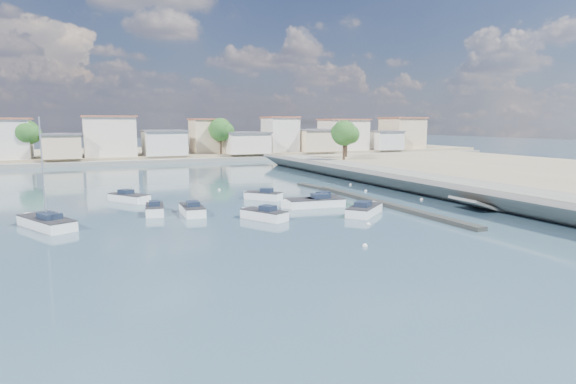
% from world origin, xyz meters
% --- Properties ---
extents(ground, '(400.00, 400.00, 0.00)m').
position_xyz_m(ground, '(0.00, 40.00, 0.00)').
color(ground, '#2A4555').
rests_on(ground, ground).
extents(seawall_walkway, '(5.00, 90.00, 1.80)m').
position_xyz_m(seawall_walkway, '(18.50, 13.00, 0.90)').
color(seawall_walkway, slate).
rests_on(seawall_walkway, ground).
extents(breakwater, '(2.00, 31.02, 0.35)m').
position_xyz_m(breakwater, '(6.90, 12.69, 0.17)').
color(breakwater, black).
rests_on(breakwater, ground).
extents(far_shore_land, '(160.00, 40.00, 1.40)m').
position_xyz_m(far_shore_land, '(0.00, 92.00, 0.70)').
color(far_shore_land, gray).
rests_on(far_shore_land, ground).
extents(far_shore_quay, '(160.00, 2.50, 0.80)m').
position_xyz_m(far_shore_quay, '(0.00, 71.00, 0.40)').
color(far_shore_quay, slate).
rests_on(far_shore_quay, ground).
extents(far_town, '(113.01, 12.80, 8.35)m').
position_xyz_m(far_town, '(10.71, 76.92, 4.93)').
color(far_town, beige).
rests_on(far_town, far_shore_land).
extents(shore_trees, '(74.56, 38.32, 7.92)m').
position_xyz_m(shore_trees, '(8.34, 68.11, 6.22)').
color(shore_trees, '#38281E').
rests_on(shore_trees, ground).
extents(motorboat_a, '(3.47, 4.55, 1.48)m').
position_xyz_m(motorboat_a, '(-6.86, 8.43, 0.38)').
color(motorboat_a, white).
rests_on(motorboat_a, ground).
extents(motorboat_b, '(2.11, 4.39, 1.48)m').
position_xyz_m(motorboat_b, '(-15.05, 14.84, 0.38)').
color(motorboat_b, white).
rests_on(motorboat_b, ground).
extents(motorboat_c, '(6.50, 2.88, 1.48)m').
position_xyz_m(motorboat_c, '(-0.07, 12.26, 0.38)').
color(motorboat_c, white).
rests_on(motorboat_c, ground).
extents(motorboat_d, '(4.40, 3.70, 1.48)m').
position_xyz_m(motorboat_d, '(1.17, 12.95, 0.38)').
color(motorboat_d, white).
rests_on(motorboat_d, ground).
extents(motorboat_e, '(1.95, 4.96, 1.48)m').
position_xyz_m(motorboat_e, '(-11.96, 13.30, 0.38)').
color(motorboat_e, white).
rests_on(motorboat_e, ground).
extents(motorboat_f, '(3.85, 4.04, 1.48)m').
position_xyz_m(motorboat_f, '(-3.08, 18.63, 0.38)').
color(motorboat_f, white).
rests_on(motorboat_f, ground).
extents(motorboat_g, '(4.16, 4.92, 1.48)m').
position_xyz_m(motorboat_g, '(-16.39, 22.63, 0.38)').
color(motorboat_g, white).
rests_on(motorboat_g, ground).
extents(motorboat_h, '(5.18, 4.83, 1.48)m').
position_xyz_m(motorboat_h, '(2.70, 6.87, 0.38)').
color(motorboat_h, white).
rests_on(motorboat_h, ground).
extents(sailboat, '(4.69, 6.65, 9.00)m').
position_xyz_m(sailboat, '(-24.02, 12.35, 0.41)').
color(sailboat, white).
rests_on(sailboat, ground).
extents(mooring_buoys, '(18.55, 30.89, 0.36)m').
position_xyz_m(mooring_buoys, '(4.44, 13.73, 0.05)').
color(mooring_buoys, white).
rests_on(mooring_buoys, ground).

